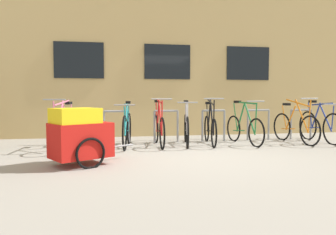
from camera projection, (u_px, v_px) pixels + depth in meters
The scene contains 12 objects.
ground_plane at pixel (197, 156), 6.16m from camera, with size 42.00×42.00×0.00m, color #9E998E.
storefront_building at pixel (150, 40), 12.81m from camera, with size 28.00×7.61×6.71m.
bike_rack at pixel (190, 122), 8.05m from camera, with size 6.62×0.05×0.79m.
bicycle_pink at pixel (64, 132), 6.86m from camera, with size 0.51×1.73×1.09m.
bicycle_teal at pixel (127, 129), 7.26m from camera, with size 0.44×1.76×1.03m.
bicycle_red at pixel (159, 128), 7.45m from camera, with size 0.44×1.74×1.09m.
bicycle_silver at pixel (186, 128), 7.57m from camera, with size 0.49×1.72×1.05m.
bicycle_blue at pixel (320, 126), 8.04m from camera, with size 0.44×1.76×1.04m.
bicycle_orange at pixel (295, 127), 7.91m from camera, with size 0.44×1.77×1.10m.
bicycle_green at pixel (244, 128), 7.73m from camera, with size 0.44×1.69×1.04m.
bicycle_black at pixel (210, 128), 7.68m from camera, with size 0.44×1.72×1.10m.
bike_trailer at pixel (80, 135), 5.27m from camera, with size 1.41×1.00×0.95m.
Camera 1 is at (-1.62, -5.90, 1.10)m, focal length 34.98 mm.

